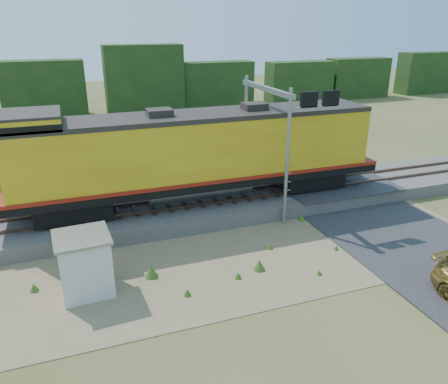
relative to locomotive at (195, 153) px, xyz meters
name	(u,v)px	position (x,y,z in m)	size (l,w,h in m)	color
ground	(274,258)	(1.98, -6.00, -3.63)	(140.00, 140.00, 0.00)	#475123
ballast	(229,203)	(1.98, 0.00, -3.23)	(70.00, 5.00, 0.80)	slate
rails	(229,196)	(1.98, 0.00, -2.75)	(70.00, 1.54, 0.16)	brown
dirt_shoulder	(230,260)	(-0.02, -5.50, -3.62)	(26.00, 8.00, 0.03)	#8C7754
road	(387,228)	(8.98, -5.26, -3.54)	(7.00, 66.00, 0.86)	#38383A
tree_line_north	(136,86)	(1.98, 32.00, -0.56)	(130.00, 3.00, 6.50)	#183413
weed_clumps	(201,271)	(-1.52, -5.90, -3.63)	(15.00, 6.20, 0.56)	#375E1B
locomotive	(195,153)	(0.00, 0.00, 0.00)	(20.99, 3.20, 5.42)	black
shed	(85,264)	(-6.29, -5.80, -2.36)	(2.25, 2.25, 2.52)	silver
signal_gantry	(277,117)	(4.52, -0.67, 1.81)	(2.88, 6.20, 7.28)	gray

